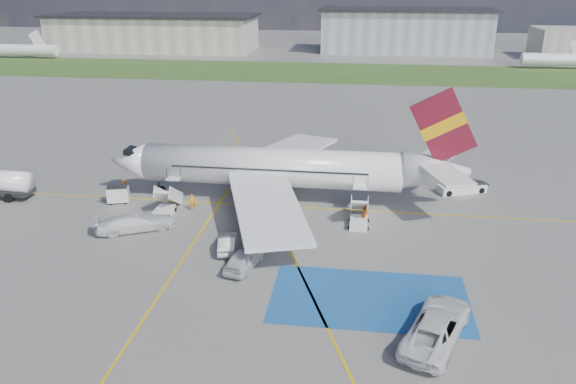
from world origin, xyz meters
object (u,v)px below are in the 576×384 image
object	(u,v)px
car_silver_a	(244,259)
van_white_b	(135,220)
car_silver_b	(227,243)
van_white_a	(437,322)
belt_loader	(462,189)
gpu_cart	(118,195)
airliner	(286,168)

from	to	relation	value
car_silver_a	van_white_b	bearing A→B (deg)	-13.85
car_silver_b	van_white_a	bearing A→B (deg)	137.86
belt_loader	car_silver_b	xyz separation A→B (m)	(-21.47, -16.42, 0.26)
gpu_cart	car_silver_a	size ratio (longest dim) A/B	0.51
gpu_cart	belt_loader	size ratio (longest dim) A/B	0.42
belt_loader	car_silver_b	size ratio (longest dim) A/B	1.39
van_white_b	van_white_a	bearing A→B (deg)	-144.04
car_silver_a	belt_loader	bearing A→B (deg)	-122.79
airliner	gpu_cart	world-z (taller)	airliner
belt_loader	van_white_a	size ratio (longest dim) A/B	0.89
car_silver_a	gpu_cart	bearing A→B (deg)	-24.63
airliner	van_white_a	distance (m)	25.57
belt_loader	car_silver_b	world-z (taller)	belt_loader
car_silver_a	car_silver_b	world-z (taller)	car_silver_a
car_silver_a	van_white_b	size ratio (longest dim) A/B	0.88
gpu_cart	airliner	bearing A→B (deg)	-5.48
belt_loader	car_silver_a	xyz separation A→B (m)	(-19.46, -19.27, 0.38)
gpu_cart	belt_loader	bearing A→B (deg)	-3.83
airliner	van_white_b	bearing A→B (deg)	-143.11
airliner	belt_loader	bearing A→B (deg)	13.83
airliner	gpu_cart	distance (m)	17.17
gpu_cart	car_silver_b	size ratio (longest dim) A/B	0.58
car_silver_b	van_white_a	xyz separation A→B (m)	(15.95, -10.15, 0.52)
car_silver_a	van_white_a	xyz separation A→B (m)	(13.94, -7.30, 0.39)
belt_loader	car_silver_a	size ratio (longest dim) A/B	1.21
car_silver_b	van_white_b	xyz separation A→B (m)	(-9.10, 2.65, 0.36)
gpu_cart	belt_loader	xyz separation A→B (m)	(34.86, 7.62, -0.37)
van_white_a	van_white_b	world-z (taller)	van_white_a
airliner	gpu_cart	size ratio (longest dim) A/B	15.67
car_silver_b	van_white_b	distance (m)	9.49
gpu_cart	belt_loader	world-z (taller)	gpu_cart
airliner	van_white_a	size ratio (longest dim) A/B	5.84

